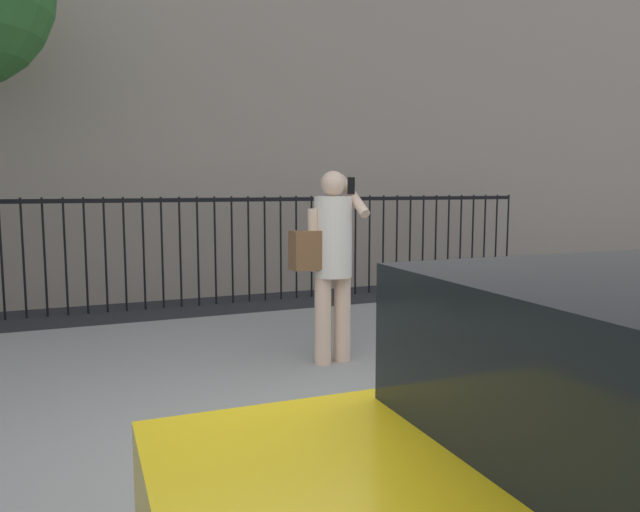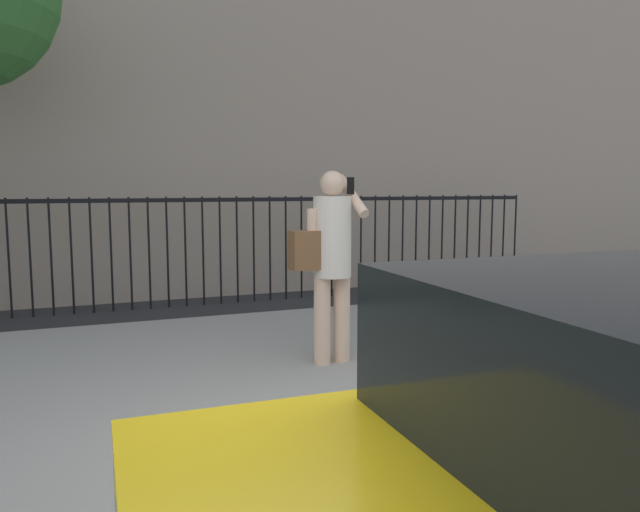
# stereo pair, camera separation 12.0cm
# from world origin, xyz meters

# --- Properties ---
(ground_plane) EXTENTS (60.00, 60.00, 0.00)m
(ground_plane) POSITION_xyz_m (0.00, 0.00, 0.00)
(ground_plane) COLOR #28282B
(sidewalk) EXTENTS (28.00, 4.40, 0.15)m
(sidewalk) POSITION_xyz_m (0.00, 2.20, 0.07)
(sidewalk) COLOR gray
(sidewalk) RESTS_ON ground
(iron_fence) EXTENTS (12.03, 0.04, 1.60)m
(iron_fence) POSITION_xyz_m (0.00, 5.90, 1.02)
(iron_fence) COLOR black
(iron_fence) RESTS_ON ground
(pedestrian_on_phone) EXTENTS (0.67, 0.51, 1.73)m
(pedestrian_on_phone) POSITION_xyz_m (0.81, 2.03, 1.16)
(pedestrian_on_phone) COLOR beige
(pedestrian_on_phone) RESTS_ON sidewalk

